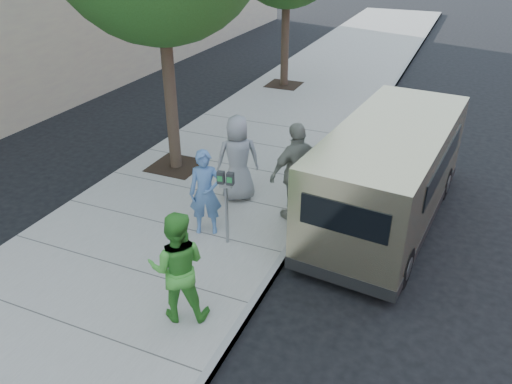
# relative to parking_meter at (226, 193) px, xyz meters

# --- Properties ---
(ground) EXTENTS (120.00, 120.00, 0.00)m
(ground) POSITION_rel_parking_meter_xyz_m (-0.33, 0.09, -1.21)
(ground) COLOR black
(ground) RESTS_ON ground
(sidewalk) EXTENTS (5.00, 60.00, 0.15)m
(sidewalk) POSITION_rel_parking_meter_xyz_m (-1.33, 0.09, -1.13)
(sidewalk) COLOR gray
(sidewalk) RESTS_ON ground
(curb_face) EXTENTS (0.12, 60.00, 0.16)m
(curb_face) POSITION_rel_parking_meter_xyz_m (1.11, 0.09, -1.13)
(curb_face) COLOR gray
(curb_face) RESTS_ON ground
(parking_meter) EXTENTS (0.31, 0.14, 1.46)m
(parking_meter) POSITION_rel_parking_meter_xyz_m (0.00, 0.00, 0.00)
(parking_meter) COLOR gray
(parking_meter) RESTS_ON sidewalk
(van) EXTENTS (2.41, 5.80, 2.10)m
(van) POSITION_rel_parking_meter_xyz_m (2.51, 2.19, -0.10)
(van) COLOR tan
(van) RESTS_ON ground
(person_officer) EXTENTS (0.73, 0.62, 1.69)m
(person_officer) POSITION_rel_parking_meter_xyz_m (-0.53, 0.19, -0.21)
(person_officer) COLOR #4E73A7
(person_officer) RESTS_ON sidewalk
(person_green_shirt) EXTENTS (1.07, 0.97, 1.79)m
(person_green_shirt) POSITION_rel_parking_meter_xyz_m (0.22, -2.04, -0.16)
(person_green_shirt) COLOR green
(person_green_shirt) RESTS_ON sidewalk
(person_gray_shirt) EXTENTS (1.09, 0.98, 1.87)m
(person_gray_shirt) POSITION_rel_parking_meter_xyz_m (-0.54, 1.65, -0.13)
(person_gray_shirt) COLOR gray
(person_gray_shirt) RESTS_ON sidewalk
(person_striped_polo) EXTENTS (1.12, 1.25, 2.03)m
(person_striped_polo) POSITION_rel_parking_meter_xyz_m (0.87, 1.36, -0.04)
(person_striped_polo) COLOR gray
(person_striped_polo) RESTS_ON sidewalk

